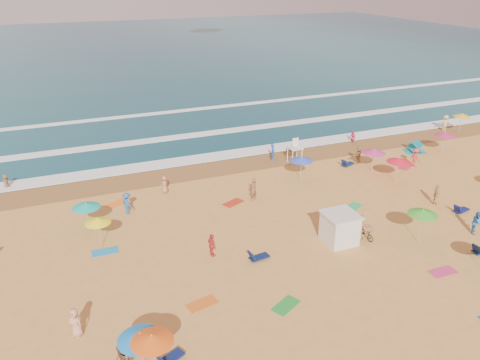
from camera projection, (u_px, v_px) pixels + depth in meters
name	position (u px, v px, depth m)	size (l,w,h in m)	color
ground	(304.00, 225.00, 33.70)	(220.00, 220.00, 0.00)	gold
ocean	(121.00, 52.00, 104.72)	(220.00, 140.00, 0.18)	#0C4756
wet_sand	(239.00, 164.00, 44.26)	(220.00, 220.00, 0.00)	olive
surf_foam	(210.00, 135.00, 51.68)	(200.00, 18.70, 0.05)	white
cabana	(340.00, 229.00, 31.28)	(2.00, 2.00, 2.00)	silver
cabana_roof	(341.00, 215.00, 30.84)	(2.20, 2.20, 0.12)	silver
bicycle	(365.00, 233.00, 31.91)	(0.55, 1.59, 0.83)	black
lifeguard_stand	(295.00, 153.00, 44.12)	(1.20, 1.20, 2.10)	white
beach_umbrellas	(335.00, 194.00, 33.54)	(58.13, 28.39, 0.75)	#C42B5E
loungers	(408.00, 225.00, 33.43)	(42.56, 21.44, 0.34)	#101B51
towels	(328.00, 237.00, 32.15)	(37.64, 22.22, 0.03)	orange
popup_tents	(472.00, 161.00, 43.36)	(6.63, 12.72, 1.20)	#DD318D
beachgoers	(310.00, 188.00, 37.45)	(47.11, 24.87, 2.14)	#E4B677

